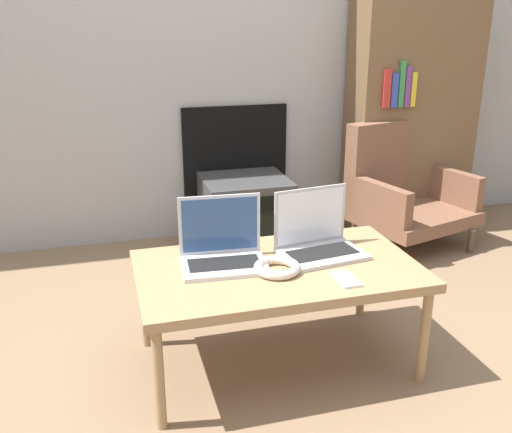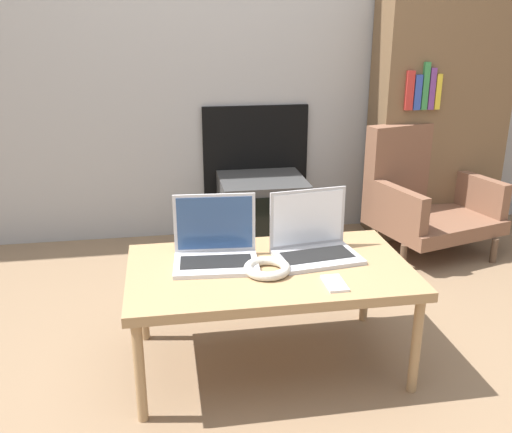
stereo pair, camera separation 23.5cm
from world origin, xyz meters
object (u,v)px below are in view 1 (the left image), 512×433
Objects in this scene: laptop_left at (222,249)px; phone at (346,279)px; laptop_right at (317,239)px; armchair at (403,187)px; tv at (245,212)px; headphones at (277,268)px.

laptop_left reaches higher than phone.
armchair reaches higher than laptop_right.
armchair reaches higher than phone.
laptop_right is 0.45× the size of armchair.
laptop_right is at bearing -90.05° from tv.
laptop_left is 0.22m from headphones.
laptop_right is 1.98× the size of headphones.
tv is at bearing 154.10° from armchair.
armchair is (1.30, 0.96, -0.14)m from laptop_left.
armchair is at bearing 40.61° from laptop_left.
headphones is 1.57m from armchair.
tv is at bearing 75.50° from laptop_left.
phone is 1.53m from armchair.
laptop_left is 1.62m from armchair.
laptop_right is 0.25m from headphones.
laptop_left is at bearing -159.33° from armchair.
headphones is 0.25m from phone.
phone is at bearing -89.76° from tv.
tv is (0.00, 1.12, -0.27)m from laptop_right.
headphones is (-0.21, -0.13, -0.04)m from laptop_right.
laptop_right is 0.69× the size of tv.
phone reaches higher than tv.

